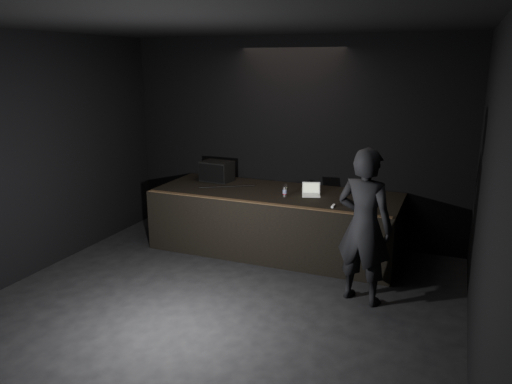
{
  "coord_description": "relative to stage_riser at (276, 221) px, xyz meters",
  "views": [
    {
      "loc": [
        2.69,
        -4.7,
        3.06
      ],
      "look_at": [
        -0.18,
        2.3,
        1.09
      ],
      "focal_mm": 35.0,
      "sensor_mm": 36.0,
      "label": 1
    }
  ],
  "objects": [
    {
      "name": "room_walls",
      "position": [
        0.0,
        -2.73,
        1.52
      ],
      "size": [
        6.1,
        7.1,
        3.52
      ],
      "color": "black",
      "rests_on": "ground"
    },
    {
      "name": "plastic_cup",
      "position": [
        0.08,
        0.24,
        0.55
      ],
      "size": [
        0.07,
        0.07,
        0.09
      ],
      "primitive_type": "cylinder",
      "color": "white",
      "rests_on": "stage_riser"
    },
    {
      "name": "ground",
      "position": [
        0.0,
        -2.73,
        -0.5
      ],
      "size": [
        7.0,
        7.0,
        0.0
      ],
      "primitive_type": "plane",
      "color": "black",
      "rests_on": "ground"
    },
    {
      "name": "person",
      "position": [
        1.68,
        -1.3,
        0.53
      ],
      "size": [
        0.85,
        0.67,
        2.05
      ],
      "primitive_type": "imported",
      "rotation": [
        0.0,
        0.0,
        2.88
      ],
      "color": "black",
      "rests_on": "ground"
    },
    {
      "name": "stage_monitor",
      "position": [
        -1.25,
        0.35,
        0.68
      ],
      "size": [
        0.57,
        0.44,
        0.36
      ],
      "rotation": [
        0.0,
        0.0,
        -0.1
      ],
      "color": "black",
      "rests_on": "stage_riser"
    },
    {
      "name": "wii_remote",
      "position": [
        1.07,
        -0.48,
        0.51
      ],
      "size": [
        0.04,
        0.15,
        0.03
      ],
      "primitive_type": "cube",
      "rotation": [
        0.0,
        0.0,
        0.01
      ],
      "color": "white",
      "rests_on": "stage_riser"
    },
    {
      "name": "laptop",
      "position": [
        0.59,
        0.03,
        0.55
      ],
      "size": [
        0.35,
        0.33,
        0.19
      ],
      "rotation": [
        0.0,
        0.0,
        0.3
      ],
      "color": "silver",
      "rests_on": "stage_riser"
    },
    {
      "name": "beer_can",
      "position": [
        0.22,
        -0.2,
        0.58
      ],
      "size": [
        0.06,
        0.06,
        0.15
      ],
      "color": "silver",
      "rests_on": "stage_riser"
    },
    {
      "name": "riser_lip",
      "position": [
        0.0,
        -0.71,
        0.51
      ],
      "size": [
        3.92,
        0.1,
        0.01
      ],
      "primitive_type": "cube",
      "color": "brown",
      "rests_on": "stage_riser"
    },
    {
      "name": "stage_riser",
      "position": [
        0.0,
        0.0,
        0.0
      ],
      "size": [
        4.0,
        1.5,
        1.0
      ],
      "primitive_type": "cube",
      "color": "black",
      "rests_on": "ground"
    },
    {
      "name": "cable",
      "position": [
        -0.88,
        0.01,
        0.51
      ],
      "size": [
        0.83,
        0.52,
        0.02
      ],
      "primitive_type": "cylinder",
      "rotation": [
        0.0,
        1.57,
        0.55
      ],
      "color": "black",
      "rests_on": "stage_riser"
    }
  ]
}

